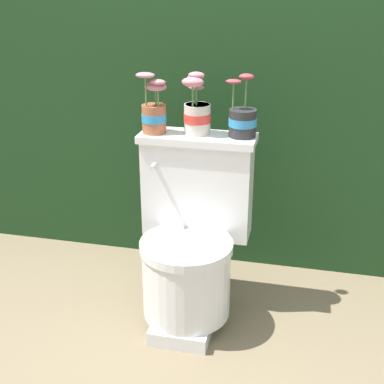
{
  "coord_description": "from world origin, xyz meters",
  "views": [
    {
      "loc": [
        0.46,
        -1.89,
        1.41
      ],
      "look_at": [
        0.01,
        0.06,
        0.57
      ],
      "focal_mm": 50.0,
      "sensor_mm": 36.0,
      "label": 1
    }
  ],
  "objects_px": {
    "potted_plant_midleft": "(198,112)",
    "potted_plant_middle": "(243,119)",
    "potted_plant_left": "(154,111)",
    "toilet": "(191,243)"
  },
  "relations": [
    {
      "from": "potted_plant_midleft",
      "to": "potted_plant_middle",
      "type": "distance_m",
      "value": 0.18
    },
    {
      "from": "toilet",
      "to": "potted_plant_left",
      "type": "relative_size",
      "value": 3.12
    },
    {
      "from": "potted_plant_left",
      "to": "potted_plant_middle",
      "type": "xyz_separation_m",
      "value": [
        0.36,
        0.03,
        -0.02
      ]
    },
    {
      "from": "toilet",
      "to": "potted_plant_left",
      "type": "distance_m",
      "value": 0.57
    },
    {
      "from": "toilet",
      "to": "potted_plant_middle",
      "type": "distance_m",
      "value": 0.56
    },
    {
      "from": "toilet",
      "to": "potted_plant_midleft",
      "type": "xyz_separation_m",
      "value": [
        -0.0,
        0.14,
        0.53
      ]
    },
    {
      "from": "potted_plant_left",
      "to": "potted_plant_midleft",
      "type": "bearing_deg",
      "value": 7.7
    },
    {
      "from": "toilet",
      "to": "potted_plant_left",
      "type": "height_order",
      "value": "potted_plant_left"
    },
    {
      "from": "potted_plant_left",
      "to": "potted_plant_midleft",
      "type": "height_order",
      "value": "potted_plant_midleft"
    },
    {
      "from": "potted_plant_left",
      "to": "potted_plant_midleft",
      "type": "xyz_separation_m",
      "value": [
        0.18,
        0.02,
        0.0
      ]
    }
  ]
}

